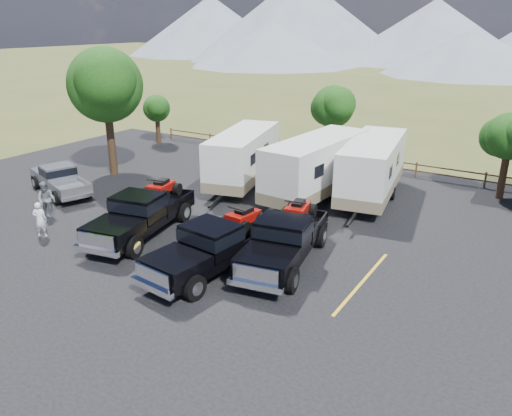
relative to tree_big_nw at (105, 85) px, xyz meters
The scene contains 18 objects.
ground 16.44m from the tree_big_nw, 35.73° to the right, with size 320.00×320.00×0.00m, color #4C5524.
asphalt_lot 14.99m from the tree_big_nw, 25.65° to the right, with size 44.00×34.00×0.04m, color black.
stall_lines 14.61m from the tree_big_nw, 21.83° to the right, with size 12.12×5.50×0.01m.
tree_big_nw is the anchor object (origin of this frame).
tree_ne_a 23.05m from the tree_big_nw, 20.37° to the left, with size 3.11×2.92×4.76m.
tree_north 14.61m from the tree_big_nw, 43.53° to the left, with size 3.46×3.24×5.25m.
tree_nw_small 9.15m from the tree_big_nw, 113.52° to the left, with size 2.59×2.43×3.85m.
rail_fence 18.06m from the tree_big_nw, 33.08° to the left, with size 36.12×0.12×1.00m.
mountain_range 97.10m from the tree_big_nw, 87.10° to the left, with size 209.00×71.00×20.00m.
rig_left 11.28m from the tree_big_nw, 35.74° to the right, with size 3.32×6.88×2.20m.
rig_center 15.67m from the tree_big_nw, 27.99° to the right, with size 2.82×6.65×2.16m.
rig_right 16.70m from the tree_big_nw, 18.47° to the right, with size 3.21×6.76×2.17m.
trailer_left 9.46m from the tree_big_nw, 16.95° to the left, with size 4.17×9.13×3.18m.
trailer_center 13.72m from the tree_big_nw, 11.00° to the left, with size 3.02×9.65×3.34m.
trailer_right 16.51m from the tree_big_nw, 14.72° to the left, with size 3.64×9.47×3.27m.
pickup_silver 6.41m from the tree_big_nw, 84.31° to the right, with size 5.70×3.38×1.63m.
person_a 10.98m from the tree_big_nw, 61.59° to the right, with size 0.60×0.40×1.65m, color white.
person_b 8.89m from the tree_big_nw, 67.71° to the right, with size 0.88×0.69×1.82m, color slate.
Camera 1 is at (11.35, -12.13, 9.22)m, focal length 35.00 mm.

